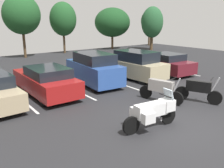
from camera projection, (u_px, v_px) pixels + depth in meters
The scene contains 14 objects.
ground at pixel (178, 125), 8.91m from camera, with size 44.00×44.00×0.10m, color #262628.
motorcycle_touring at pixel (153, 111), 8.40m from camera, with size 2.31×0.95×1.37m.
motorcycle_second at pixel (199, 90), 11.12m from camera, with size 0.97×2.02×1.30m.
motorcycle_third at pixel (161, 89), 11.15m from camera, with size 0.80×2.21×1.29m.
parking_stripes at pixel (74, 89), 13.26m from camera, with size 17.22×4.61×0.01m.
car_red at pixel (46, 81), 12.21m from camera, with size 1.89×4.86×1.50m.
car_blue at pixel (94, 69), 14.13m from camera, with size 2.09×4.36×1.89m.
car_champagne at pixel (135, 65), 15.59m from camera, with size 2.03×4.40×1.82m.
car_maroon at pixel (165, 63), 17.17m from camera, with size 2.22×4.45×1.46m.
tree_far_right at pixel (152, 22), 29.56m from camera, with size 2.69×2.69×5.34m.
tree_right at pixel (22, 15), 23.26m from camera, with size 3.63×3.63×6.16m.
tree_center at pixel (112, 22), 30.83m from camera, with size 4.58×4.58×5.26m.
tree_far_left at pixel (63, 19), 26.70m from camera, with size 2.98×2.98×5.68m.
tree_center_right at pixel (150, 21), 34.85m from camera, with size 2.57×2.57×5.09m.
Camera 1 is at (-6.87, -5.10, 3.77)m, focal length 38.21 mm.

